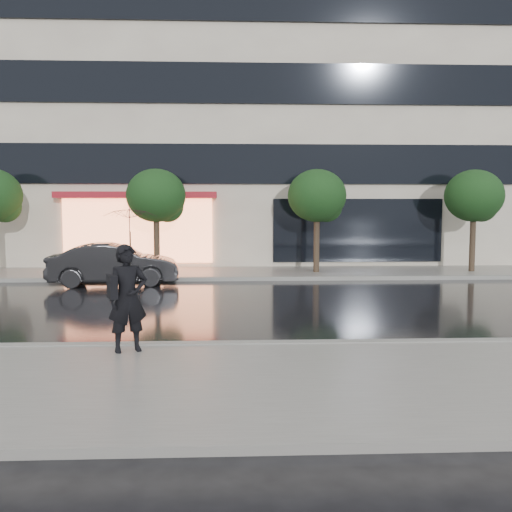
{
  "coord_description": "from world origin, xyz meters",
  "views": [
    {
      "loc": [
        -0.2,
        -11.35,
        2.68
      ],
      "look_at": [
        0.4,
        2.68,
        1.4
      ],
      "focal_mm": 40.0,
      "sensor_mm": 36.0,
      "label": 1
    }
  ],
  "objects": [
    {
      "name": "pedestrian_with_umbrella",
      "position": [
        -1.98,
        -1.49,
        1.69
      ],
      "size": [
        1.19,
        1.2,
        2.52
      ],
      "rotation": [
        0.0,
        0.0,
        0.4
      ],
      "color": "black",
      "rests_on": "sidewalk_near"
    },
    {
      "name": "tree_mid_east",
      "position": [
        3.06,
        10.03,
        2.92
      ],
      "size": [
        2.2,
        2.2,
        3.99
      ],
      "color": "#33261C",
      "rests_on": "ground"
    },
    {
      "name": "curb_far",
      "position": [
        0.0,
        8.5,
        0.07
      ],
      "size": [
        60.0,
        0.25,
        0.14
      ],
      "primitive_type": "cube",
      "color": "gray",
      "rests_on": "ground"
    },
    {
      "name": "tree_mid_west",
      "position": [
        -2.94,
        10.03,
        2.92
      ],
      "size": [
        2.2,
        2.2,
        3.99
      ],
      "color": "#33261C",
      "rests_on": "ground"
    },
    {
      "name": "curb_near",
      "position": [
        0.0,
        -1.0,
        0.07
      ],
      "size": [
        60.0,
        0.25,
        0.14
      ],
      "primitive_type": "cube",
      "color": "gray",
      "rests_on": "ground"
    },
    {
      "name": "parked_car",
      "position": [
        -4.1,
        7.6,
        0.7
      ],
      "size": [
        4.36,
        1.91,
        1.39
      ],
      "primitive_type": "imported",
      "rotation": [
        0.0,
        0.0,
        1.68
      ],
      "color": "black",
      "rests_on": "ground"
    },
    {
      "name": "ground",
      "position": [
        0.0,
        0.0,
        0.0
      ],
      "size": [
        120.0,
        120.0,
        0.0
      ],
      "primitive_type": "plane",
      "color": "black",
      "rests_on": "ground"
    },
    {
      "name": "sidewalk_near",
      "position": [
        0.0,
        -3.25,
        0.06
      ],
      "size": [
        60.0,
        4.5,
        0.12
      ],
      "primitive_type": "cube",
      "color": "slate",
      "rests_on": "ground"
    },
    {
      "name": "tree_far_east",
      "position": [
        9.06,
        10.03,
        2.92
      ],
      "size": [
        2.2,
        2.2,
        3.99
      ],
      "color": "#33261C",
      "rests_on": "ground"
    },
    {
      "name": "office_building",
      "position": [
        -0.0,
        17.97,
        9.0
      ],
      "size": [
        30.0,
        12.76,
        18.0
      ],
      "color": "beige",
      "rests_on": "ground"
    },
    {
      "name": "sidewalk_far",
      "position": [
        0.0,
        10.25,
        0.06
      ],
      "size": [
        60.0,
        3.5,
        0.12
      ],
      "primitive_type": "cube",
      "color": "slate",
      "rests_on": "ground"
    }
  ]
}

